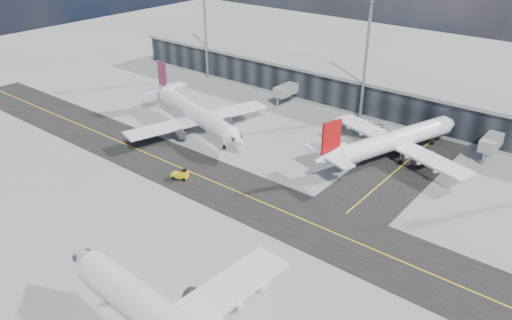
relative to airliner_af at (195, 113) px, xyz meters
The scene contains 8 objects.
ground 32.48m from the airliner_af, 36.34° to the right, with size 300.00×300.00×0.00m, color gray.
taxiway_lanes 31.27m from the airliner_af, 15.65° to the right, with size 180.00×63.00×0.03m.
terminal_concourse 44.27m from the airliner_af, 54.02° to the left, with size 152.00×19.80×8.80m.
floodlight_masts 40.58m from the airliner_af, 48.05° to the left, with size 102.50×0.70×28.90m.
airliner_af is the anchor object (origin of this frame).
airliner_redtail 43.14m from the airliner_af, 19.08° to the left, with size 32.82×38.01×11.57m.
baggage_tug 23.31m from the airliner_af, 51.56° to the right, with size 3.40×2.58×1.92m.
service_van 41.24m from the airliner_af, 36.98° to the left, with size 2.30×4.99×1.39m, color white.
Camera 1 is at (49.80, -53.16, 45.23)m, focal length 35.00 mm.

